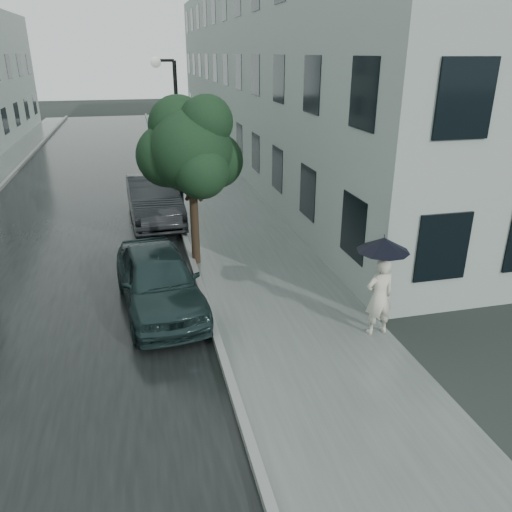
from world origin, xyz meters
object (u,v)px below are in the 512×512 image
object	(u,v)px
lamp_post	(174,133)
pedestrian	(379,297)
car_far	(154,199)
car_near	(159,279)
street_tree	(191,149)

from	to	relation	value
lamp_post	pedestrian	bearing A→B (deg)	-67.06
lamp_post	car_far	bearing A→B (deg)	145.90
lamp_post	car_near	xyz separation A→B (m)	(-0.98, -5.98, -2.32)
pedestrian	street_tree	distance (m)	6.11
pedestrian	car_far	bearing A→B (deg)	-69.27
street_tree	car_near	xyz separation A→B (m)	(-1.13, -2.54, -2.41)
pedestrian	lamp_post	xyz separation A→B (m)	(-3.30, 8.16, 2.19)
car_near	street_tree	bearing A→B (deg)	59.59
car_far	lamp_post	bearing A→B (deg)	-38.37
car_near	car_far	bearing A→B (deg)	81.64
pedestrian	street_tree	size ratio (longest dim) A/B	0.37
street_tree	lamp_post	distance (m)	3.44
pedestrian	car_far	xyz separation A→B (m)	(-4.06, 8.69, -0.08)
street_tree	car_far	xyz separation A→B (m)	(-0.91, 3.97, -2.35)
pedestrian	lamp_post	world-z (taller)	lamp_post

